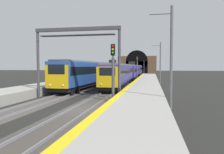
{
  "coord_description": "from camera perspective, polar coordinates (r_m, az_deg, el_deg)",
  "views": [
    {
      "loc": [
        -15.16,
        -5.29,
        3.36
      ],
      "look_at": [
        15.0,
        0.45,
        1.82
      ],
      "focal_mm": 33.96,
      "sensor_mm": 36.0,
      "label": 1
    }
  ],
  "objects": [
    {
      "name": "platform_right",
      "position": [
        15.46,
        7.0,
        -7.88
      ],
      "size": [
        112.0,
        4.04,
        0.96
      ],
      "primitive_type": "cube",
      "color": "#9E9B93",
      "rests_on": "ground_plane"
    },
    {
      "name": "train_main_approaching",
      "position": [
        56.13,
        5.36,
        1.62
      ],
      "size": [
        63.46,
        3.05,
        4.66
      ],
      "rotation": [
        0.0,
        0.0,
        3.16
      ],
      "color": "navy",
      "rests_on": "ground_plane"
    },
    {
      "name": "overhead_signal_gantry",
      "position": [
        22.21,
        -9.39,
        8.51
      ],
      "size": [
        0.7,
        9.06,
        7.34
      ],
      "color": "#3F3F47",
      "rests_on": "ground_plane"
    },
    {
      "name": "railway_signal_near",
      "position": [
        19.6,
        0.26,
        2.6
      ],
      "size": [
        0.39,
        0.38,
        5.41
      ],
      "rotation": [
        0.0,
        0.0,
        3.14
      ],
      "color": "#4C4C54",
      "rests_on": "ground_plane"
    },
    {
      "name": "railway_signal_far",
      "position": [
        93.7,
        8.6,
        2.96
      ],
      "size": [
        0.39,
        0.38,
        5.97
      ],
      "rotation": [
        0.0,
        0.0,
        3.14
      ],
      "color": "#4C4C54",
      "rests_on": "ground_plane"
    },
    {
      "name": "tunnel_portal",
      "position": [
        107.21,
        6.72,
        3.35
      ],
      "size": [
        2.53,
        19.26,
        11.39
      ],
      "color": "brown",
      "rests_on": "ground_plane"
    },
    {
      "name": "ground_plane",
      "position": [
        16.41,
        -8.39,
        -8.98
      ],
      "size": [
        320.0,
        320.0,
        0.0
      ],
      "primitive_type": "plane",
      "color": "black"
    },
    {
      "name": "railway_signal_mid",
      "position": [
        51.47,
        6.8,
        2.98
      ],
      "size": [
        0.39,
        0.38,
        5.8
      ],
      "rotation": [
        0.0,
        0.0,
        3.14
      ],
      "color": "#4C4C54",
      "rests_on": "ground_plane"
    },
    {
      "name": "catenary_mast_near",
      "position": [
        39.66,
        12.84,
        3.66
      ],
      "size": [
        0.22,
        1.75,
        7.74
      ],
      "color": "#595B60",
      "rests_on": "ground_plane"
    },
    {
      "name": "track_main_line",
      "position": [
        16.4,
        -8.39,
        -8.84
      ],
      "size": [
        160.0,
        2.92,
        0.21
      ],
      "color": "#423D38",
      "rests_on": "ground_plane"
    },
    {
      "name": "train_adjacent_platform",
      "position": [
        53.7,
        0.15,
        1.79
      ],
      "size": [
        63.0,
        3.44,
        5.03
      ],
      "rotation": [
        0.0,
        0.0,
        3.11
      ],
      "color": "#264C99",
      "rests_on": "ground_plane"
    },
    {
      "name": "catenary_mast_far",
      "position": [
        17.01,
        15.59,
        5.23
      ],
      "size": [
        0.22,
        1.82,
        8.0
      ],
      "color": "#595B60",
      "rests_on": "ground_plane"
    },
    {
      "name": "track_adjacent_line",
      "position": [
        18.41,
        -22.2,
        -7.73
      ],
      "size": [
        160.0,
        2.93,
        0.21
      ],
      "color": "#4C4742",
      "rests_on": "ground_plane"
    },
    {
      "name": "platform_right_edge_strip",
      "position": [
        15.59,
        0.47,
        -5.96
      ],
      "size": [
        112.0,
        0.5,
        0.01
      ],
      "primitive_type": "cube",
      "color": "yellow",
      "rests_on": "platform_right"
    }
  ]
}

